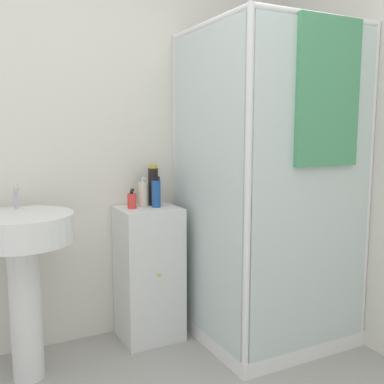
{
  "coord_description": "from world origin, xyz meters",
  "views": [
    {
      "loc": [
        -0.48,
        -1.08,
        1.33
      ],
      "look_at": [
        0.65,
        1.14,
        0.98
      ],
      "focal_mm": 42.0,
      "sensor_mm": 36.0,
      "label": 1
    }
  ],
  "objects_px": {
    "lotion_bottle_white": "(143,194)",
    "sink": "(23,256)",
    "shampoo_bottle_blue": "(156,192)",
    "shampoo_bottle_tall_black": "(153,185)",
    "soap_dispenser": "(132,201)"
  },
  "relations": [
    {
      "from": "sink",
      "to": "lotion_bottle_white",
      "type": "height_order",
      "value": "lotion_bottle_white"
    },
    {
      "from": "soap_dispenser",
      "to": "shampoo_bottle_blue",
      "type": "distance_m",
      "value": 0.16
    },
    {
      "from": "shampoo_bottle_tall_black",
      "to": "lotion_bottle_white",
      "type": "distance_m",
      "value": 0.09
    },
    {
      "from": "shampoo_bottle_tall_black",
      "to": "shampoo_bottle_blue",
      "type": "relative_size",
      "value": 1.35
    },
    {
      "from": "soap_dispenser",
      "to": "shampoo_bottle_blue",
      "type": "bearing_deg",
      "value": -10.27
    },
    {
      "from": "shampoo_bottle_tall_black",
      "to": "lotion_bottle_white",
      "type": "relative_size",
      "value": 1.4
    },
    {
      "from": "shampoo_bottle_tall_black",
      "to": "lotion_bottle_white",
      "type": "height_order",
      "value": "shampoo_bottle_tall_black"
    },
    {
      "from": "lotion_bottle_white",
      "to": "shampoo_bottle_tall_black",
      "type": "bearing_deg",
      "value": 10.37
    },
    {
      "from": "soap_dispenser",
      "to": "shampoo_bottle_tall_black",
      "type": "bearing_deg",
      "value": 18.0
    },
    {
      "from": "sink",
      "to": "shampoo_bottle_blue",
      "type": "distance_m",
      "value": 0.86
    },
    {
      "from": "lotion_bottle_white",
      "to": "sink",
      "type": "bearing_deg",
      "value": -164.37
    },
    {
      "from": "sink",
      "to": "shampoo_bottle_blue",
      "type": "relative_size",
      "value": 5.34
    },
    {
      "from": "shampoo_bottle_blue",
      "to": "lotion_bottle_white",
      "type": "distance_m",
      "value": 0.09
    },
    {
      "from": "soap_dispenser",
      "to": "shampoo_bottle_blue",
      "type": "relative_size",
      "value": 0.64
    },
    {
      "from": "soap_dispenser",
      "to": "lotion_bottle_white",
      "type": "xyz_separation_m",
      "value": [
        0.09,
        0.04,
        0.03
      ]
    }
  ]
}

